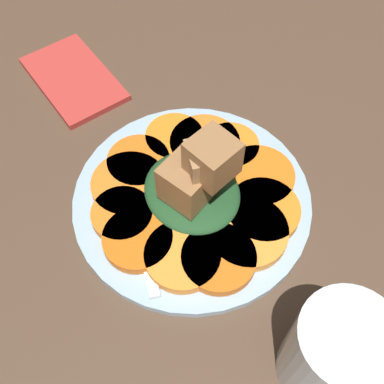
# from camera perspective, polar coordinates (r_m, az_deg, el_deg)

# --- Properties ---
(table_slab) EXTENTS (1.20, 1.20, 0.02)m
(table_slab) POSITION_cam_1_polar(r_m,az_deg,el_deg) (0.53, 0.00, -1.79)
(table_slab) COLOR #4C3828
(table_slab) RESTS_ON ground
(plate) EXTENTS (0.26, 0.26, 0.01)m
(plate) POSITION_cam_1_polar(r_m,az_deg,el_deg) (0.52, 0.00, -0.93)
(plate) COLOR #99B7D1
(plate) RESTS_ON table_slab
(carrot_slice_0) EXTENTS (0.08, 0.08, 0.01)m
(carrot_slice_0) POSITION_cam_1_polar(r_m,az_deg,el_deg) (0.48, -1.12, -7.56)
(carrot_slice_0) COLOR orange
(carrot_slice_0) RESTS_ON plate
(carrot_slice_1) EXTENTS (0.07, 0.07, 0.01)m
(carrot_slice_1) POSITION_cam_1_polar(r_m,az_deg,el_deg) (0.48, 3.18, -7.86)
(carrot_slice_1) COLOR #D76215
(carrot_slice_1) RESTS_ON plate
(carrot_slice_2) EXTENTS (0.08, 0.08, 0.01)m
(carrot_slice_2) POSITION_cam_1_polar(r_m,az_deg,el_deg) (0.49, 6.59, -4.73)
(carrot_slice_2) COLOR orange
(carrot_slice_2) RESTS_ON plate
(carrot_slice_3) EXTENTS (0.08, 0.08, 0.01)m
(carrot_slice_3) POSITION_cam_1_polar(r_m,az_deg,el_deg) (0.51, 8.43, -2.23)
(carrot_slice_3) COLOR orange
(carrot_slice_3) RESTS_ON plate
(carrot_slice_4) EXTENTS (0.08, 0.08, 0.01)m
(carrot_slice_4) POSITION_cam_1_polar(r_m,az_deg,el_deg) (0.53, 7.86, 1.80)
(carrot_slice_4) COLOR orange
(carrot_slice_4) RESTS_ON plate
(carrot_slice_5) EXTENTS (0.06, 0.06, 0.01)m
(carrot_slice_5) POSITION_cam_1_polar(r_m,az_deg,el_deg) (0.55, 4.64, 5.35)
(carrot_slice_5) COLOR orange
(carrot_slice_5) RESTS_ON plate
(carrot_slice_6) EXTENTS (0.08, 0.08, 0.01)m
(carrot_slice_6) POSITION_cam_1_polar(r_m,az_deg,el_deg) (0.55, 1.53, 5.69)
(carrot_slice_6) COLOR orange
(carrot_slice_6) RESTS_ON plate
(carrot_slice_7) EXTENTS (0.07, 0.07, 0.01)m
(carrot_slice_7) POSITION_cam_1_polar(r_m,az_deg,el_deg) (0.56, -2.09, 6.41)
(carrot_slice_7) COLOR orange
(carrot_slice_7) RESTS_ON plate
(carrot_slice_8) EXTENTS (0.07, 0.07, 0.01)m
(carrot_slice_8) POSITION_cam_1_polar(r_m,az_deg,el_deg) (0.54, -6.34, 3.53)
(carrot_slice_8) COLOR orange
(carrot_slice_8) RESTS_ON plate
(carrot_slice_9) EXTENTS (0.08, 0.08, 0.01)m
(carrot_slice_9) POSITION_cam_1_polar(r_m,az_deg,el_deg) (0.52, -7.46, 0.86)
(carrot_slice_9) COLOR orange
(carrot_slice_9) RESTS_ON plate
(carrot_slice_10) EXTENTS (0.06, 0.06, 0.01)m
(carrot_slice_10) POSITION_cam_1_polar(r_m,az_deg,el_deg) (0.50, -8.28, -2.68)
(carrot_slice_10) COLOR orange
(carrot_slice_10) RESTS_ON plate
(carrot_slice_11) EXTENTS (0.07, 0.07, 0.01)m
(carrot_slice_11) POSITION_cam_1_polar(r_m,az_deg,el_deg) (0.49, -6.45, -5.58)
(carrot_slice_11) COLOR #D56013
(carrot_slice_11) RESTS_ON plate
(center_pile) EXTENTS (0.11, 0.10, 0.10)m
(center_pile) POSITION_cam_1_polar(r_m,az_deg,el_deg) (0.48, 0.36, 1.31)
(center_pile) COLOR #1E4723
(center_pile) RESTS_ON plate
(fork) EXTENTS (0.18, 0.08, 0.00)m
(fork) POSITION_cam_1_polar(r_m,az_deg,el_deg) (0.51, -6.68, -2.34)
(fork) COLOR silver
(fork) RESTS_ON plate
(water_glass) EXTENTS (0.08, 0.08, 0.10)m
(water_glass) POSITION_cam_1_polar(r_m,az_deg,el_deg) (0.42, 16.56, -17.93)
(water_glass) COLOR silver
(water_glass) RESTS_ON table_slab
(napkin) EXTENTS (0.14, 0.09, 0.01)m
(napkin) POSITION_cam_1_polar(r_m,az_deg,el_deg) (0.66, -13.85, 12.90)
(napkin) COLOR #B2332D
(napkin) RESTS_ON table_slab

